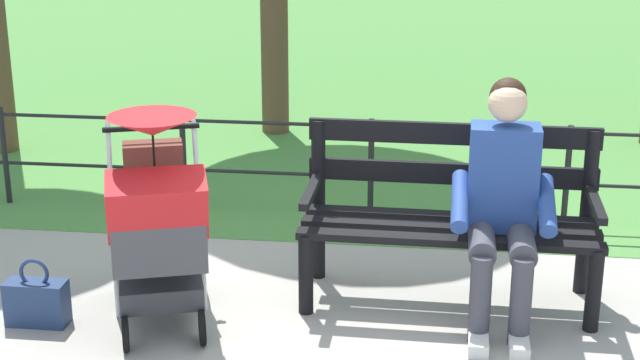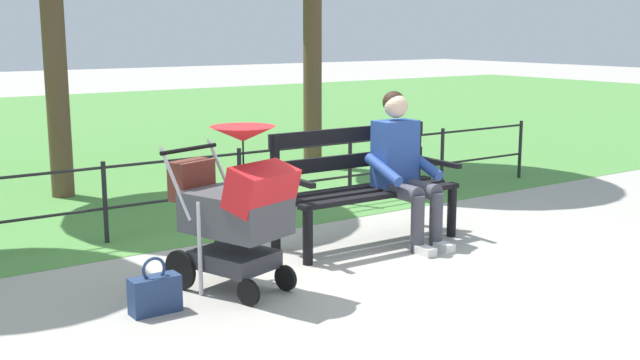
% 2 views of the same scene
% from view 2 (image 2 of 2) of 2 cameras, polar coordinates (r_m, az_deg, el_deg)
% --- Properties ---
extents(ground_plane, '(60.00, 60.00, 0.00)m').
position_cam_2_polar(ground_plane, '(6.35, -0.09, -5.39)').
color(ground_plane, '#ADA89E').
extents(grass_lawn, '(40.00, 16.00, 0.01)m').
position_cam_2_polar(grass_lawn, '(14.35, -20.60, 3.11)').
color(grass_lawn, '#518E42').
rests_on(grass_lawn, ground).
extents(park_bench, '(1.61, 0.62, 0.96)m').
position_cam_2_polar(park_bench, '(6.61, 3.04, -0.05)').
color(park_bench, black).
rests_on(park_bench, ground).
extents(person_on_bench, '(0.54, 0.74, 1.28)m').
position_cam_2_polar(person_on_bench, '(6.58, 6.07, 1.19)').
color(person_on_bench, '#42424C').
rests_on(person_on_bench, ground).
extents(stroller, '(0.74, 0.99, 1.15)m').
position_cam_2_polar(stroller, '(5.37, -6.11, -1.94)').
color(stroller, black).
rests_on(stroller, ground).
extents(handbag, '(0.32, 0.14, 0.37)m').
position_cam_2_polar(handbag, '(5.15, -11.92, -8.08)').
color(handbag, navy).
rests_on(handbag, ground).
extents(park_fence, '(7.75, 0.04, 0.70)m').
position_cam_2_polar(park_fence, '(7.46, -4.02, 0.38)').
color(park_fence, black).
rests_on(park_fence, ground).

